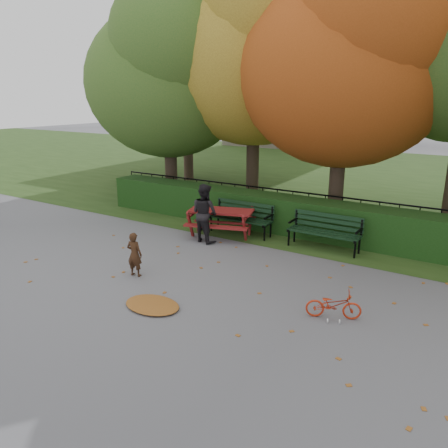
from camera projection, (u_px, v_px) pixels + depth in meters
The scene contains 17 objects.
ground at pixel (205, 292), 8.60m from camera, with size 90.00×90.00×0.00m, color slate.
grass_strip at pixel (379, 180), 19.94m from camera, with size 90.00×90.00×0.00m, color #223C14.
building_left at pixel (305, 42), 32.17m from camera, with size 10.00×7.00×15.00m, color #BBAA93.
hedge at pixel (297, 216), 12.11m from camera, with size 13.00×0.90×1.00m, color black.
iron_fence at pixel (308, 209), 12.74m from camera, with size 14.00×0.04×1.02m.
tree_a at pixel (171, 70), 14.51m from camera, with size 5.88×5.60×7.48m.
tree_b at pixel (261, 40), 13.79m from camera, with size 6.72×6.40×8.79m.
tree_c at pixel (356, 52), 11.64m from camera, with size 6.30×6.00×8.00m.
tree_f at pixel (189, 46), 18.14m from camera, with size 6.93×6.60×9.19m.
bench_left at pixel (242, 215), 12.12m from camera, with size 1.80×0.57×0.88m.
bench_right at pixel (325, 229), 10.89m from camera, with size 1.80×0.57×0.88m.
picnic_table at pixel (221, 216), 11.89m from camera, with size 2.06×1.85×0.84m.
leaf_pile at pixel (152, 305), 7.99m from camera, with size 1.10×0.76×0.08m, color brown.
leaf_scatter at pixel (213, 286), 8.84m from camera, with size 9.00×5.70×0.01m, color brown, non-canonical shape.
child at pixel (135, 254), 9.24m from camera, with size 0.35×0.23×0.97m, color #382012.
adult at pixel (205, 213), 11.38m from camera, with size 0.75×0.59×1.55m, color black.
bicycle at pixel (334, 305), 7.52m from camera, with size 0.33×0.95×0.50m, color #B92B11.
Camera 1 is at (4.54, -6.45, 3.71)m, focal length 35.00 mm.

